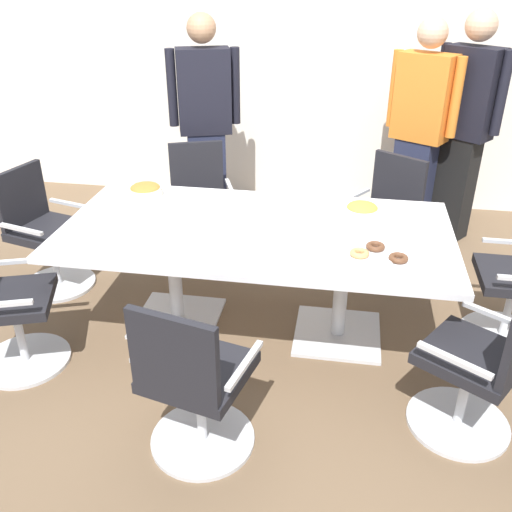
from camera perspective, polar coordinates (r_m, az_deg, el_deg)
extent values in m
cube|color=brown|center=(3.87, 0.00, -7.26)|extent=(10.00, 10.00, 0.01)
cube|color=white|center=(5.59, 4.32, 19.51)|extent=(8.00, 0.10, 2.80)
cube|color=silver|center=(3.49, 0.00, 2.60)|extent=(2.40, 1.20, 0.04)
cube|color=silver|center=(3.97, -7.90, -6.23)|extent=(0.56, 0.56, 0.02)
cylinder|color=silver|center=(3.78, -8.25, -1.76)|extent=(0.09, 0.09, 0.69)
cube|color=silver|center=(3.82, 8.23, -7.77)|extent=(0.56, 0.56, 0.02)
cylinder|color=silver|center=(3.63, 8.61, -3.20)|extent=(0.09, 0.09, 0.69)
cylinder|color=silver|center=(3.84, -22.25, -9.72)|extent=(0.69, 0.69, 0.02)
cylinder|color=silver|center=(3.72, -22.85, -7.09)|extent=(0.05, 0.05, 0.41)
cube|color=black|center=(3.60, -23.53, -4.04)|extent=(0.59, 0.59, 0.06)
cube|color=silver|center=(3.75, -23.16, -0.52)|extent=(0.36, 0.15, 0.02)
cylinder|color=silver|center=(3.10, -5.40, -17.95)|extent=(0.65, 0.65, 0.02)
cylinder|color=silver|center=(2.95, -5.59, -15.05)|extent=(0.05, 0.05, 0.41)
cube|color=black|center=(2.79, -5.82, -11.57)|extent=(0.56, 0.56, 0.06)
cube|color=black|center=(2.50, -8.40, -10.12)|extent=(0.43, 0.14, 0.42)
cube|color=silver|center=(2.83, -10.35, -8.31)|extent=(0.12, 0.36, 0.02)
cube|color=silver|center=(2.63, -1.16, -10.96)|extent=(0.12, 0.36, 0.02)
cylinder|color=silver|center=(3.35, 19.70, -15.56)|extent=(0.75, 0.75, 0.02)
cylinder|color=silver|center=(3.21, 20.33, -12.76)|extent=(0.05, 0.05, 0.41)
cube|color=black|center=(3.07, 21.06, -9.45)|extent=(0.64, 0.64, 0.06)
cube|color=silver|center=(2.81, 19.43, -9.90)|extent=(0.32, 0.23, 0.02)
cube|color=silver|center=(3.20, 23.21, -5.62)|extent=(0.32, 0.23, 0.02)
cylinder|color=silver|center=(4.11, 23.61, -7.31)|extent=(0.54, 0.54, 0.02)
cylinder|color=silver|center=(4.00, 24.20, -4.78)|extent=(0.05, 0.05, 0.41)
cube|color=silver|center=(4.05, 24.48, 1.30)|extent=(0.37, 0.03, 0.02)
cylinder|color=silver|center=(4.61, 11.90, -1.37)|extent=(0.75, 0.75, 0.02)
cylinder|color=silver|center=(4.51, 12.17, 1.01)|extent=(0.05, 0.05, 0.41)
cube|color=black|center=(4.41, 12.47, 3.70)|extent=(0.64, 0.64, 0.06)
cube|color=black|center=(4.49, 14.25, 7.26)|extent=(0.38, 0.28, 0.42)
cube|color=silver|center=(4.25, 15.40, 4.18)|extent=(0.23, 0.32, 0.02)
cube|color=silver|center=(4.48, 10.00, 6.03)|extent=(0.23, 0.32, 0.02)
cylinder|color=silver|center=(4.79, -5.39, 0.34)|extent=(0.70, 0.70, 0.02)
cylinder|color=silver|center=(4.69, -5.51, 2.66)|extent=(0.05, 0.05, 0.41)
cube|color=black|center=(4.59, -5.64, 5.29)|extent=(0.59, 0.59, 0.06)
cube|color=black|center=(4.70, -6.06, 8.95)|extent=(0.42, 0.19, 0.42)
cube|color=silver|center=(4.58, -2.64, 6.92)|extent=(0.16, 0.35, 0.02)
cube|color=silver|center=(4.54, -8.81, 6.41)|extent=(0.16, 0.35, 0.02)
cylinder|color=silver|center=(4.58, -19.28, -2.64)|extent=(0.66, 0.66, 0.02)
cylinder|color=silver|center=(4.48, -19.71, -0.27)|extent=(0.05, 0.05, 0.41)
cube|color=black|center=(4.38, -20.19, 2.40)|extent=(0.56, 0.56, 0.06)
cube|color=black|center=(4.43, -22.70, 5.64)|extent=(0.15, 0.43, 0.42)
cube|color=silver|center=(4.49, -18.37, 5.05)|extent=(0.36, 0.12, 0.02)
cube|color=silver|center=(4.18, -22.69, 2.52)|extent=(0.36, 0.12, 0.02)
cube|color=#232842|center=(5.16, -4.91, 7.68)|extent=(0.37, 0.29, 0.88)
cube|color=black|center=(4.94, -5.29, 16.27)|extent=(0.49, 0.35, 0.70)
sphere|color=tan|center=(4.86, -5.57, 22.01)|extent=(0.24, 0.24, 0.24)
cylinder|color=black|center=(4.95, -2.12, 16.81)|extent=(0.10, 0.10, 0.63)
cylinder|color=black|center=(4.92, -8.52, 16.46)|extent=(0.10, 0.10, 0.63)
cube|color=#232842|center=(5.15, 15.44, 6.66)|extent=(0.38, 0.33, 0.87)
cube|color=orange|center=(4.93, 16.63, 15.12)|extent=(0.49, 0.41, 0.69)
sphere|color=#DBAD89|center=(4.85, 17.47, 20.77)|extent=(0.24, 0.24, 0.24)
cylinder|color=orange|center=(4.82, 19.61, 14.84)|extent=(0.11, 0.11, 0.62)
cylinder|color=orange|center=(5.03, 13.86, 16.12)|extent=(0.11, 0.11, 0.62)
cube|color=black|center=(5.23, 19.31, 6.60)|extent=(0.38, 0.35, 0.90)
cube|color=black|center=(5.01, 20.81, 15.18)|extent=(0.48, 0.44, 0.71)
sphere|color=#DBAD89|center=(4.94, 21.87, 20.89)|extent=(0.24, 0.24, 0.24)
cylinder|color=black|center=(4.89, 23.65, 14.82)|extent=(0.11, 0.11, 0.64)
cylinder|color=black|center=(5.13, 18.22, 16.26)|extent=(0.11, 0.11, 0.64)
cylinder|color=white|center=(3.66, 10.66, 4.30)|extent=(0.22, 0.22, 0.07)
ellipsoid|color=yellow|center=(3.64, 10.71, 4.84)|extent=(0.20, 0.20, 0.07)
cylinder|color=beige|center=(4.02, -11.12, 6.39)|extent=(0.23, 0.23, 0.06)
ellipsoid|color=#AD702D|center=(4.01, -11.16, 6.81)|extent=(0.21, 0.21, 0.06)
cylinder|color=white|center=(3.18, 12.30, -0.28)|extent=(0.31, 0.31, 0.01)
torus|color=brown|center=(3.17, 14.23, -0.21)|extent=(0.11, 0.11, 0.03)
torus|color=brown|center=(3.27, 12.01, 0.95)|extent=(0.11, 0.11, 0.03)
torus|color=tan|center=(3.18, 10.44, 0.29)|extent=(0.11, 0.11, 0.03)
torus|color=white|center=(3.08, 12.74, -0.86)|extent=(0.11, 0.11, 0.03)
cylinder|color=white|center=(3.41, 0.99, 2.36)|extent=(0.23, 0.23, 0.01)
cylinder|color=silver|center=(3.41, 1.00, 2.46)|extent=(0.23, 0.23, 0.01)
cylinder|color=white|center=(3.41, 1.00, 2.55)|extent=(0.23, 0.23, 0.01)
cylinder|color=silver|center=(3.40, 1.00, 2.64)|extent=(0.23, 0.23, 0.01)
cylinder|color=white|center=(3.40, 1.00, 2.73)|extent=(0.23, 0.23, 0.01)
cylinder|color=silver|center=(3.40, 1.00, 2.82)|extent=(0.23, 0.23, 0.01)
cylinder|color=white|center=(3.40, 1.00, 2.91)|extent=(0.23, 0.23, 0.01)
cylinder|color=silver|center=(3.39, 1.00, 3.00)|extent=(0.23, 0.23, 0.01)
cube|color=white|center=(3.69, -7.47, 4.77)|extent=(0.15, 0.15, 0.07)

